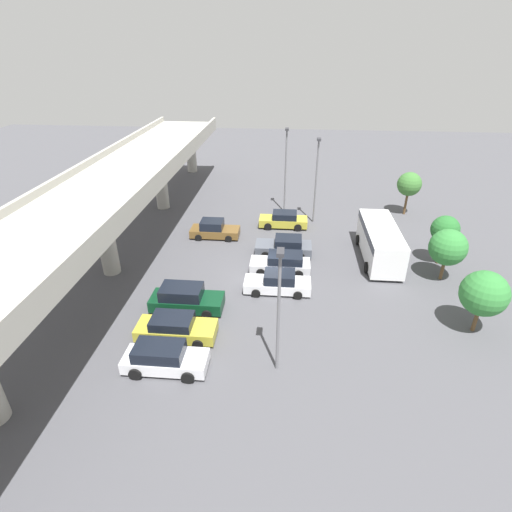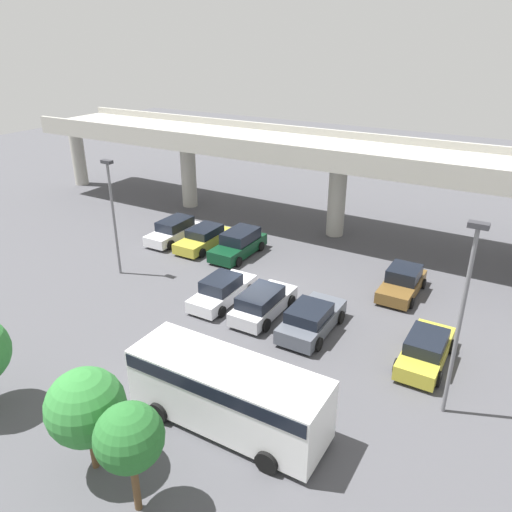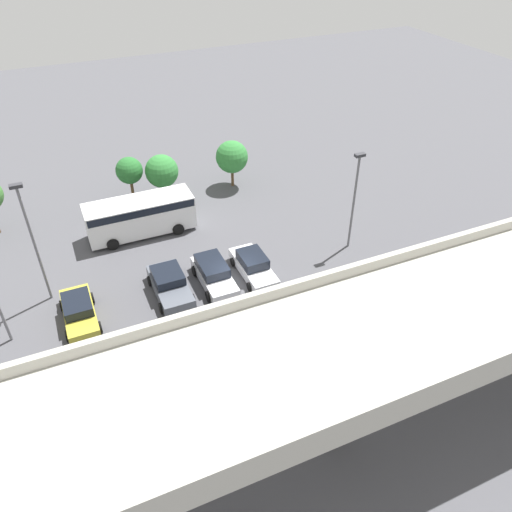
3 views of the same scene
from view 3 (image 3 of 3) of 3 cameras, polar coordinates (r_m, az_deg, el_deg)
The scene contains 16 objects.
ground_plane at distance 32.43m, azimuth -2.05°, elevation -3.91°, with size 116.76×116.76×0.00m, color #4C4C51.
highway_overpass at distance 20.96m, azimuth 9.96°, elevation -10.81°, with size 55.78×7.09×7.12m.
parked_car_0 at distance 33.10m, azimuth 16.98°, elevation -3.13°, with size 2.01×4.53×1.56m.
parked_car_1 at distance 31.68m, azimuth 13.30°, elevation -4.60°, with size 2.11×4.75×1.45m.
parked_car_2 at distance 30.19m, azimuth 8.94°, elevation -6.06°, with size 2.14×4.77×1.71m.
parked_car_3 at distance 33.27m, azimuth -0.33°, elevation -1.13°, with size 2.00×4.68×1.53m.
parked_car_4 at distance 32.61m, azimuth -4.86°, elevation -2.05°, with size 2.06×4.56×1.56m.
parked_car_5 at distance 32.17m, azimuth -9.83°, elevation -3.23°, with size 2.23×4.62×1.54m.
parked_car_6 at distance 27.25m, azimuth -11.95°, elevation -12.73°, with size 2.11×4.37×1.58m.
parked_car_7 at distance 31.65m, azimuth -19.57°, elevation -5.98°, with size 2.02×4.54×1.50m.
shuttle_bus at distance 37.84m, azimuth -13.12°, elevation 4.69°, with size 7.84×2.83×2.76m.
lamp_post_near_aisle at distance 34.70m, azimuth 11.23°, elevation 6.98°, with size 0.70×0.35×7.25m.
lamp_post_by_overpass at distance 31.74m, azimuth -24.25°, elevation 2.11°, with size 0.70×0.35×8.11m.
tree_front_left at distance 42.96m, azimuth -2.78°, elevation 11.24°, with size 2.74×2.74×4.08m.
tree_front_centre at distance 41.39m, azimuth -10.72°, elevation 9.50°, with size 2.67×2.67×3.98m.
tree_front_right at distance 41.32m, azimuth -14.28°, elevation 9.42°, with size 2.14×2.14×4.04m.
Camera 3 is at (8.89, 23.05, 21.00)m, focal length 35.00 mm.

